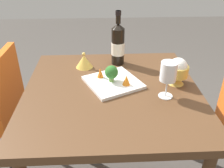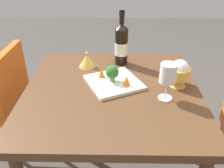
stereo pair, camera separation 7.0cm
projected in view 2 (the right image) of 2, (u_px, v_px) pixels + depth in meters
dining_table at (112, 104)px, 1.28m from camera, size 0.87×0.87×0.75m
chair_by_wall at (3, 99)px, 1.55m from camera, size 0.41×0.41×0.85m
wine_bottle at (121, 44)px, 1.43m from camera, size 0.08×0.08×0.31m
wine_glass at (168, 74)px, 1.10m from camera, size 0.08×0.08×0.18m
rice_bowl at (179, 73)px, 1.23m from camera, size 0.11×0.11×0.14m
rice_bowl_lid at (87, 60)px, 1.44m from camera, size 0.10×0.10×0.09m
serving_plate at (114, 82)px, 1.28m from camera, size 0.33×0.33×0.02m
broccoli_floret at (112, 72)px, 1.25m from camera, size 0.07×0.07×0.09m
carrot_garnish_left at (127, 81)px, 1.22m from camera, size 0.04×0.04×0.05m
carrot_garnish_right at (101, 72)px, 1.30m from camera, size 0.03×0.03×0.05m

